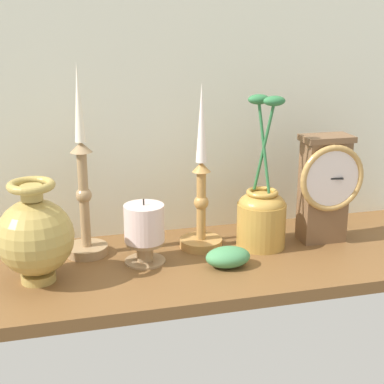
% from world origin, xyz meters
% --- Properties ---
extents(ground_plane, '(1.00, 0.36, 0.02)m').
position_xyz_m(ground_plane, '(0.00, 0.00, -0.01)').
color(ground_plane, brown).
extents(back_wall, '(1.20, 0.02, 0.65)m').
position_xyz_m(back_wall, '(0.00, 0.18, 0.33)').
color(back_wall, white).
rests_on(back_wall, ground_plane).
extents(mantel_clock, '(0.14, 0.08, 0.23)m').
position_xyz_m(mantel_clock, '(0.24, 0.03, 0.12)').
color(mantel_clock, brown).
rests_on(mantel_clock, ground_plane).
extents(candlestick_tall_left, '(0.09, 0.09, 0.34)m').
position_xyz_m(candlestick_tall_left, '(-0.02, 0.06, 0.11)').
color(candlestick_tall_left, '#B68343').
rests_on(candlestick_tall_left, ground_plane).
extents(candlestick_tall_center, '(0.08, 0.08, 0.38)m').
position_xyz_m(candlestick_tall_center, '(-0.25, 0.08, 0.12)').
color(candlestick_tall_center, '#A08059').
rests_on(candlestick_tall_center, ground_plane).
extents(brass_vase_bulbous, '(0.14, 0.14, 0.19)m').
position_xyz_m(brass_vase_bulbous, '(-0.35, -0.02, 0.09)').
color(brass_vase_bulbous, tan).
rests_on(brass_vase_bulbous, ground_plane).
extents(brass_vase_jar, '(0.10, 0.10, 0.32)m').
position_xyz_m(brass_vase_jar, '(0.10, 0.03, 0.07)').
color(brass_vase_jar, '#B98B3C').
rests_on(brass_vase_jar, ground_plane).
extents(pillar_candle_front, '(0.08, 0.08, 0.13)m').
position_xyz_m(pillar_candle_front, '(-0.14, 0.01, 0.07)').
color(pillar_candle_front, '#A17F58').
rests_on(pillar_candle_front, ground_plane).
extents(ivy_sprig, '(0.09, 0.06, 0.04)m').
position_xyz_m(ivy_sprig, '(0.01, -0.05, 0.02)').
color(ivy_sprig, '#488B55').
rests_on(ivy_sprig, ground_plane).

